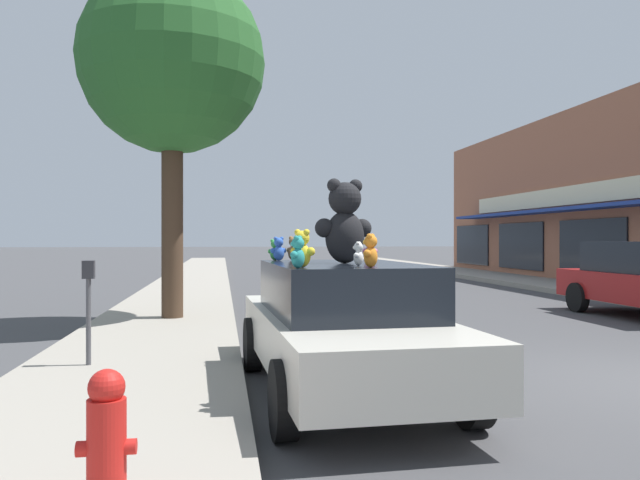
{
  "coord_description": "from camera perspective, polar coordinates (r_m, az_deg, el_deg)",
  "views": [
    {
      "loc": [
        -5.18,
        -6.5,
        1.7
      ],
      "look_at": [
        -3.51,
        4.14,
        1.68
      ],
      "focal_mm": 35.0,
      "sensor_mm": 36.0,
      "label": 1
    }
  ],
  "objects": [
    {
      "name": "teddy_bear_yellow",
      "position": [
        5.84,
        -1.64,
        -0.83
      ],
      "size": [
        0.25,
        0.24,
        0.36
      ],
      "rotation": [
        0.0,
        0.0,
        2.43
      ],
      "color": "yellow",
      "rests_on": "plush_art_car"
    },
    {
      "name": "teddy_bear_orange",
      "position": [
        5.86,
        4.64,
        -1.02
      ],
      "size": [
        0.19,
        0.24,
        0.32
      ],
      "rotation": [
        0.0,
        0.0,
        4.19
      ],
      "color": "orange",
      "rests_on": "plush_art_car"
    },
    {
      "name": "teddy_bear_green",
      "position": [
        7.83,
        -4.14,
        -0.93
      ],
      "size": [
        0.2,
        0.15,
        0.27
      ],
      "rotation": [
        0.0,
        0.0,
        2.72
      ],
      "color": "green",
      "rests_on": "plush_art_car"
    },
    {
      "name": "teddy_bear_teal",
      "position": [
        5.68,
        -2.05,
        -1.15
      ],
      "size": [
        0.18,
        0.22,
        0.3
      ],
      "rotation": [
        0.0,
        0.0,
        4.23
      ],
      "color": "teal",
      "rests_on": "plush_art_car"
    },
    {
      "name": "fire_hydrant",
      "position": [
        3.92,
        -18.93,
        -16.77
      ],
      "size": [
        0.33,
        0.22,
        0.79
      ],
      "color": "red",
      "rests_on": "sidewalk_near"
    },
    {
      "name": "teddy_bear_white",
      "position": [
        6.31,
        3.52,
        -1.28
      ],
      "size": [
        0.14,
        0.18,
        0.24
      ],
      "rotation": [
        0.0,
        0.0,
        4.26
      ],
      "color": "white",
      "rests_on": "plush_art_car"
    },
    {
      "name": "teddy_bear_giant",
      "position": [
        6.86,
        2.26,
        1.6
      ],
      "size": [
        0.7,
        0.47,
        0.93
      ],
      "rotation": [
        0.0,
        0.0,
        3.39
      ],
      "color": "black",
      "rests_on": "plush_art_car"
    },
    {
      "name": "teddy_bear_pink",
      "position": [
        7.43,
        4.56,
        -0.88
      ],
      "size": [
        0.19,
        0.2,
        0.29
      ],
      "rotation": [
        0.0,
        0.0,
        2.29
      ],
      "color": "pink",
      "rests_on": "plush_art_car"
    },
    {
      "name": "teddy_bear_blue",
      "position": [
        7.67,
        -3.8,
        -0.84
      ],
      "size": [
        0.22,
        0.16,
        0.3
      ],
      "rotation": [
        0.0,
        0.0,
        3.51
      ],
      "color": "blue",
      "rests_on": "plush_art_car"
    },
    {
      "name": "plush_art_car",
      "position": [
        6.88,
        2.08,
        -7.69
      ],
      "size": [
        2.06,
        4.65,
        1.43
      ],
      "rotation": [
        0.0,
        0.0,
        0.04
      ],
      "color": "beige",
      "rests_on": "ground_plane"
    },
    {
      "name": "teddy_bear_brown",
      "position": [
        7.73,
        -2.43,
        -0.8
      ],
      "size": [
        0.2,
        0.2,
        0.3
      ],
      "rotation": [
        0.0,
        0.0,
        2.35
      ],
      "color": "olive",
      "rests_on": "plush_art_car"
    },
    {
      "name": "street_tree",
      "position": [
        12.97,
        -13.36,
        15.49
      ],
      "size": [
        3.62,
        3.62,
        6.83
      ],
      "color": "#473323",
      "rests_on": "sidewalk_near"
    },
    {
      "name": "parking_meter",
      "position": [
        8.12,
        -20.41,
        -5.02
      ],
      "size": [
        0.14,
        0.1,
        1.27
      ],
      "color": "#4C4C51",
      "rests_on": "sidewalk_near"
    },
    {
      "name": "sidewalk_near",
      "position": [
        6.79,
        -18.44,
        -13.69
      ],
      "size": [
        2.67,
        90.0,
        0.17
      ],
      "color": "gray",
      "rests_on": "ground_plane"
    }
  ]
}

